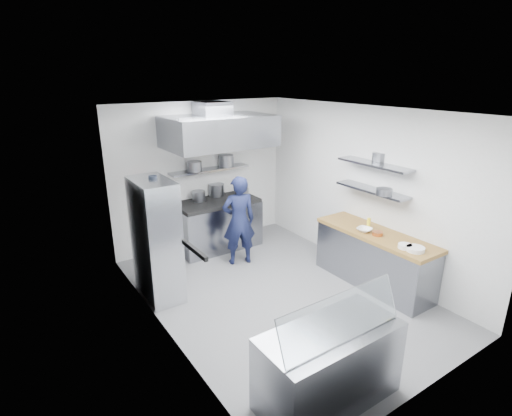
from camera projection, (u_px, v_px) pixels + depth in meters
floor at (277, 294)px, 6.26m from camera, size 5.00×5.00×0.00m
ceiling at (281, 111)px, 5.36m from camera, size 5.00×5.00×0.00m
wall_back at (202, 175)px, 7.77m from camera, size 3.60×2.80×0.02m
wall_front at (435, 279)px, 3.84m from camera, size 3.60×2.80×0.02m
wall_left at (161, 236)px, 4.86m from camera, size 2.80×5.00×0.02m
wall_right at (364, 190)px, 6.76m from camera, size 2.80×5.00×0.02m
gas_range at (218, 225)px, 7.82m from camera, size 1.60×0.80×0.90m
cooktop at (217, 202)px, 7.66m from camera, size 1.57×0.78×0.06m
stock_pot_left at (199, 196)px, 7.60m from camera, size 0.25×0.25×0.20m
stock_pot_mid at (217, 190)px, 7.93m from camera, size 0.31×0.31×0.24m
stock_pot_right at (242, 192)px, 7.92m from camera, size 0.28×0.28×0.16m
over_range_shelf at (210, 170)px, 7.66m from camera, size 1.60×0.30×0.04m
shelf_pot_a at (195, 166)px, 7.46m from camera, size 0.27×0.27×0.18m
shelf_pot_b at (226, 160)px, 7.85m from camera, size 0.29×0.29×0.22m
extractor_hood at (219, 131)px, 7.08m from camera, size 1.90×1.15×0.55m
hood_duct at (212, 108)px, 7.14m from camera, size 0.55×0.55×0.24m
red_firebox at (140, 184)px, 7.06m from camera, size 0.22×0.10×0.26m
chef at (239, 221)px, 7.04m from camera, size 0.68×0.54×1.62m
wire_rack at (156, 240)px, 5.93m from camera, size 0.50×0.90×1.85m
rack_bin_a at (159, 250)px, 5.89m from camera, size 0.15×0.18×0.17m
rack_bin_b at (144, 209)px, 6.15m from camera, size 0.16×0.20×0.18m
rack_jar at (153, 182)px, 5.72m from camera, size 0.12×0.12×0.18m
knife_strip at (194, 250)px, 4.11m from camera, size 0.04×0.55×0.05m
prep_counter_base at (374, 260)px, 6.43m from camera, size 0.62×2.00×0.84m
prep_counter_top at (376, 234)px, 6.29m from camera, size 0.65×2.04×0.06m
plate_stack_a at (415, 249)px, 5.62m from camera, size 0.25×0.25×0.06m
plate_stack_b at (405, 246)px, 5.70m from camera, size 0.20×0.20×0.06m
copper_pan at (377, 233)px, 6.16m from camera, size 0.16×0.16×0.06m
squeeze_bottle at (369, 223)px, 6.40m from camera, size 0.06×0.06×0.18m
mixing_bowl at (364, 230)px, 6.31m from camera, size 0.28×0.28×0.06m
wall_shelf_lower at (372, 190)px, 6.41m from camera, size 0.30×1.30×0.04m
wall_shelf_upper at (374, 164)px, 6.27m from camera, size 0.30×1.30×0.04m
shelf_pot_c at (384, 192)px, 6.06m from camera, size 0.24×0.24×0.10m
shelf_pot_d at (379, 157)px, 6.38m from camera, size 0.23×0.23×0.14m
display_case at (329, 366)px, 4.10m from camera, size 1.50×0.70×0.85m
display_glass at (342, 318)px, 3.80m from camera, size 1.47×0.19×0.42m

